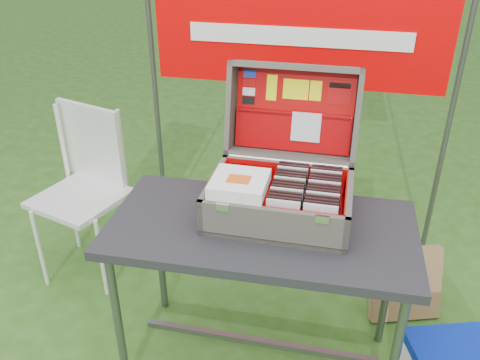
% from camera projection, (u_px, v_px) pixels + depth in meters
% --- Properties ---
extents(table, '(1.27, 0.65, 0.78)m').
position_uv_depth(table, '(260.00, 298.00, 2.26)').
color(table, black).
rests_on(table, ground).
extents(table_top, '(1.27, 0.65, 0.04)m').
position_uv_depth(table_top, '(261.00, 229.00, 2.08)').
color(table_top, black).
rests_on(table_top, ground).
extents(table_leg_fl, '(0.04, 0.04, 0.74)m').
position_uv_depth(table_leg_fl, '(118.00, 321.00, 2.16)').
color(table_leg_fl, '#59595B').
rests_on(table_leg_fl, ground).
extents(table_leg_bl, '(0.04, 0.04, 0.74)m').
position_uv_depth(table_leg_bl, '(160.00, 251.00, 2.59)').
color(table_leg_bl, '#59595B').
rests_on(table_leg_bl, ground).
extents(table_leg_br, '(0.04, 0.04, 0.74)m').
position_uv_depth(table_leg_br, '(388.00, 283.00, 2.38)').
color(table_leg_br, '#59595B').
rests_on(table_leg_br, ground).
extents(table_brace, '(1.10, 0.03, 0.03)m').
position_uv_depth(table_brace, '(259.00, 342.00, 2.39)').
color(table_brace, '#59595B').
rests_on(table_brace, ground).
extents(suitcase, '(0.58, 0.57, 0.54)m').
position_uv_depth(suitcase, '(283.00, 152.00, 2.04)').
color(suitcase, '#635F55').
rests_on(suitcase, table).
extents(suitcase_base_bottom, '(0.58, 0.41, 0.02)m').
position_uv_depth(suitcase_base_bottom, '(279.00, 214.00, 2.12)').
color(suitcase_base_bottom, '#635F55').
rests_on(suitcase_base_bottom, table_top).
extents(suitcase_base_wall_front, '(0.58, 0.02, 0.16)m').
position_uv_depth(suitcase_base_wall_front, '(271.00, 227.00, 1.92)').
color(suitcase_base_wall_front, '#635F55').
rests_on(suitcase_base_wall_front, table_top).
extents(suitcase_base_wall_back, '(0.58, 0.02, 0.16)m').
position_uv_depth(suitcase_base_wall_back, '(286.00, 178.00, 2.25)').
color(suitcase_base_wall_back, '#635F55').
rests_on(suitcase_base_wall_back, table_top).
extents(suitcase_base_wall_left, '(0.02, 0.41, 0.16)m').
position_uv_depth(suitcase_base_wall_left, '(214.00, 193.00, 2.14)').
color(suitcase_base_wall_left, '#635F55').
rests_on(suitcase_base_wall_left, table_top).
extents(suitcase_base_wall_right, '(0.02, 0.41, 0.16)m').
position_uv_depth(suitcase_base_wall_right, '(348.00, 208.00, 2.03)').
color(suitcase_base_wall_right, '#635F55').
rests_on(suitcase_base_wall_right, table_top).
extents(suitcase_liner_floor, '(0.53, 0.37, 0.01)m').
position_uv_depth(suitcase_liner_floor, '(279.00, 211.00, 2.11)').
color(suitcase_liner_floor, '#C0080D').
rests_on(suitcase_liner_floor, suitcase_base_bottom).
extents(suitcase_latch_left, '(0.05, 0.01, 0.03)m').
position_uv_depth(suitcase_latch_left, '(223.00, 207.00, 1.91)').
color(suitcase_latch_left, silver).
rests_on(suitcase_latch_left, suitcase_base_wall_front).
extents(suitcase_latch_right, '(0.05, 0.01, 0.03)m').
position_uv_depth(suitcase_latch_right, '(322.00, 219.00, 1.84)').
color(suitcase_latch_right, silver).
rests_on(suitcase_latch_right, suitcase_base_wall_front).
extents(suitcase_hinge, '(0.52, 0.02, 0.02)m').
position_uv_depth(suitcase_hinge, '(287.00, 161.00, 2.23)').
color(suitcase_hinge, silver).
rests_on(suitcase_hinge, suitcase_base_wall_back).
extents(suitcase_lid_back, '(0.58, 0.12, 0.41)m').
position_uv_depth(suitcase_lid_back, '(295.00, 110.00, 2.30)').
color(suitcase_lid_back, '#635F55').
rests_on(suitcase_lid_back, suitcase_base_wall_back).
extents(suitcase_lid_rim_far, '(0.58, 0.16, 0.06)m').
position_uv_depth(suitcase_lid_rim_far, '(297.00, 67.00, 2.19)').
color(suitcase_lid_rim_far, '#635F55').
rests_on(suitcase_lid_rim_far, suitcase_lid_back).
extents(suitcase_lid_rim_near, '(0.58, 0.16, 0.06)m').
position_uv_depth(suitcase_lid_rim_near, '(289.00, 155.00, 2.30)').
color(suitcase_lid_rim_near, '#635F55').
rests_on(suitcase_lid_rim_near, suitcase_lid_back).
extents(suitcase_lid_rim_left, '(0.02, 0.25, 0.44)m').
position_uv_depth(suitcase_lid_rim_left, '(232.00, 107.00, 2.30)').
color(suitcase_lid_rim_left, '#635F55').
rests_on(suitcase_lid_rim_left, suitcase_lid_back).
extents(suitcase_lid_rim_right, '(0.02, 0.25, 0.44)m').
position_uv_depth(suitcase_lid_rim_right, '(357.00, 117.00, 2.19)').
color(suitcase_lid_rim_right, '#635F55').
rests_on(suitcase_lid_rim_right, suitcase_lid_back).
extents(suitcase_lid_liner, '(0.53, 0.09, 0.36)m').
position_uv_depth(suitcase_lid_liner, '(294.00, 110.00, 2.29)').
color(suitcase_lid_liner, '#C0080D').
rests_on(suitcase_lid_liner, suitcase_lid_back).
extents(suitcase_liner_wall_front, '(0.53, 0.01, 0.13)m').
position_uv_depth(suitcase_liner_wall_front, '(272.00, 222.00, 1.93)').
color(suitcase_liner_wall_front, '#C0080D').
rests_on(suitcase_liner_wall_front, suitcase_base_bottom).
extents(suitcase_liner_wall_back, '(0.53, 0.01, 0.13)m').
position_uv_depth(suitcase_liner_wall_back, '(286.00, 177.00, 2.24)').
color(suitcase_liner_wall_back, '#C0080D').
rests_on(suitcase_liner_wall_back, suitcase_base_bottom).
extents(suitcase_liner_wall_left, '(0.01, 0.37, 0.13)m').
position_uv_depth(suitcase_liner_wall_left, '(217.00, 191.00, 2.13)').
color(suitcase_liner_wall_left, '#C0080D').
rests_on(suitcase_liner_wall_left, suitcase_base_bottom).
extents(suitcase_liner_wall_right, '(0.01, 0.37, 0.13)m').
position_uv_depth(suitcase_liner_wall_right, '(345.00, 205.00, 2.03)').
color(suitcase_liner_wall_right, '#C0080D').
rests_on(suitcase_liner_wall_right, suitcase_base_bottom).
extents(suitcase_lid_pocket, '(0.51, 0.07, 0.17)m').
position_uv_depth(suitcase_lid_pocket, '(292.00, 132.00, 2.30)').
color(suitcase_lid_pocket, '#980002').
rests_on(suitcase_lid_pocket, suitcase_lid_liner).
extents(suitcase_pocket_edge, '(0.50, 0.02, 0.02)m').
position_uv_depth(suitcase_pocket_edge, '(293.00, 114.00, 2.27)').
color(suitcase_pocket_edge, '#980002').
rests_on(suitcase_pocket_edge, suitcase_lid_pocket).
extents(suitcase_pocket_cd, '(0.13, 0.04, 0.13)m').
position_uv_depth(suitcase_pocket_cd, '(306.00, 127.00, 2.26)').
color(suitcase_pocket_cd, silver).
rests_on(suitcase_pocket_cd, suitcase_lid_pocket).
extents(lid_sticker_cc_a, '(0.06, 0.01, 0.03)m').
position_uv_depth(lid_sticker_cc_a, '(250.00, 74.00, 2.29)').
color(lid_sticker_cc_a, '#1933B2').
rests_on(lid_sticker_cc_a, suitcase_lid_liner).
extents(lid_sticker_cc_b, '(0.06, 0.01, 0.03)m').
position_uv_depth(lid_sticker_cc_b, '(249.00, 83.00, 2.30)').
color(lid_sticker_cc_b, '#B40607').
rests_on(lid_sticker_cc_b, suitcase_lid_liner).
extents(lid_sticker_cc_c, '(0.06, 0.01, 0.03)m').
position_uv_depth(lid_sticker_cc_c, '(249.00, 92.00, 2.31)').
color(lid_sticker_cc_c, white).
rests_on(lid_sticker_cc_c, suitcase_lid_liner).
extents(lid_sticker_cc_d, '(0.06, 0.01, 0.03)m').
position_uv_depth(lid_sticker_cc_d, '(248.00, 100.00, 2.32)').
color(lid_sticker_cc_d, black).
rests_on(lid_sticker_cc_d, suitcase_lid_liner).
extents(lid_card_neon_tall, '(0.05, 0.03, 0.11)m').
position_uv_depth(lid_card_neon_tall, '(272.00, 88.00, 2.28)').
color(lid_card_neon_tall, '#FBF50C').
rests_on(lid_card_neon_tall, suitcase_lid_liner).
extents(lid_card_neon_main, '(0.11, 0.02, 0.09)m').
position_uv_depth(lid_card_neon_main, '(296.00, 89.00, 2.26)').
color(lid_card_neon_main, '#FBF50C').
rests_on(lid_card_neon_main, suitcase_lid_liner).
extents(lid_card_neon_small, '(0.05, 0.02, 0.09)m').
position_uv_depth(lid_card_neon_small, '(316.00, 91.00, 2.24)').
color(lid_card_neon_small, '#FBF50C').
rests_on(lid_card_neon_small, suitcase_lid_liner).
extents(lid_sticker_band, '(0.10, 0.03, 0.10)m').
position_uv_depth(lid_sticker_band, '(339.00, 93.00, 2.22)').
color(lid_sticker_band, '#B40607').
rests_on(lid_sticker_band, suitcase_lid_liner).
extents(lid_sticker_band_bar, '(0.09, 0.01, 0.02)m').
position_uv_depth(lid_sticker_band_bar, '(340.00, 86.00, 2.21)').
color(lid_sticker_band_bar, black).
rests_on(lid_sticker_band_bar, suitcase_lid_liner).
extents(cd_left_0, '(0.13, 0.01, 0.15)m').
position_uv_depth(cd_left_0, '(282.00, 217.00, 1.93)').
color(cd_left_0, silver).
rests_on(cd_left_0, suitcase_liner_floor).
extents(cd_left_1, '(0.13, 0.01, 0.15)m').
position_uv_depth(cd_left_1, '(283.00, 214.00, 1.95)').
color(cd_left_1, black).
rests_on(cd_left_1, suitcase_liner_floor).
extents(cd_left_2, '(0.13, 0.01, 0.15)m').
position_uv_depth(cd_left_2, '(284.00, 211.00, 1.97)').
color(cd_left_2, black).
rests_on(cd_left_2, suitcase_liner_floor).
extents(cd_left_3, '(0.13, 0.01, 0.15)m').
position_uv_depth(cd_left_3, '(285.00, 208.00, 1.99)').
color(cd_left_3, black).
rests_on(cd_left_3, suitcase_liner_floor).
extents(cd_left_4, '(0.13, 0.01, 0.15)m').
position_uv_depth(cd_left_4, '(286.00, 205.00, 2.01)').
color(cd_left_4, silver).
rests_on(cd_left_4, suitcase_liner_floor).
extents(cd_left_5, '(0.13, 0.01, 0.15)m').
position_uv_depth(cd_left_5, '(287.00, 202.00, 2.03)').
color(cd_left_5, black).
rests_on(cd_left_5, suitcase_liner_floor).
extents(cd_left_6, '(0.13, 0.01, 0.15)m').
position_uv_depth(cd_left_6, '(287.00, 199.00, 2.05)').
color(cd_left_6, black).
rests_on(cd_left_6, suitcase_liner_floor).
extents(cd_left_7, '(0.13, 0.01, 0.15)m').
position_uv_depth(cd_left_7, '(288.00, 196.00, 2.07)').
color(cd_left_7, black).
rests_on(cd_left_7, suitcase_liner_floor).
extents(cd_left_8, '(0.13, 0.01, 0.15)m').
position_uv_depth(cd_left_8, '(289.00, 193.00, 2.09)').
color(cd_left_8, silver).
rests_on(cd_left_8, suitcase_liner_floor).
extents(cd_left_9, '(0.13, 0.01, 0.15)m').
position_uv_depth(cd_left_9, '(290.00, 191.00, 2.11)').
color(cd_left_9, black).
rests_on(cd_left_9, suitcase_liner_floor).
extents(cd_left_10, '(0.13, 0.01, 0.15)m').
position_uv_depth(cd_left_10, '(291.00, 188.00, 2.13)').
color(cd_left_10, black).
rests_on(cd_left_10, suitcase_liner_floor).
extents(cd_left_11, '(0.13, 0.01, 0.15)m').
position_uv_depth(cd_left_11, '(291.00, 185.00, 2.15)').
color(cd_left_11, black).
rests_on(cd_left_11, suitcase_liner_floor).
extents(cd_left_12, '(0.13, 0.01, 0.15)m').
position_uv_depth(cd_left_12, '(292.00, 183.00, 2.16)').
color(cd_left_12, silver).
rests_on(cd_left_12, suitcase_liner_floor).
extents(cd_left_13, '(0.13, 0.01, 0.15)m').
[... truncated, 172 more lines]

